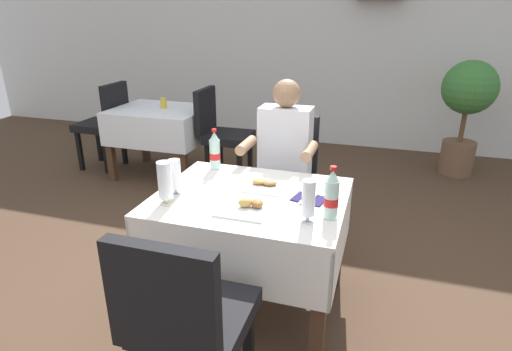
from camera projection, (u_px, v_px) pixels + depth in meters
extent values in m
plane|color=#473323|center=(233.00, 324.00, 2.41)|extent=(11.00, 11.00, 0.00)
cube|color=silver|center=(336.00, 27.00, 5.25)|extent=(11.00, 0.12, 3.02)
cube|color=white|center=(251.00, 197.00, 2.31)|extent=(1.04, 0.86, 0.02)
cube|color=white|center=(224.00, 264.00, 2.00)|extent=(1.04, 0.02, 0.32)
cube|color=white|center=(271.00, 195.00, 2.75)|extent=(1.04, 0.02, 0.32)
cube|color=white|center=(170.00, 212.00, 2.52)|extent=(0.02, 0.86, 0.32)
cube|color=white|center=(342.00, 238.00, 2.23)|extent=(0.02, 0.86, 0.32)
cube|color=#472D1E|center=(148.00, 276.00, 2.25)|extent=(0.07, 0.07, 0.71)
cube|color=#472D1E|center=(319.00, 309.00, 1.99)|extent=(0.07, 0.07, 0.71)
cube|color=#472D1E|center=(204.00, 216.00, 2.90)|extent=(0.07, 0.07, 0.71)
cube|color=#472D1E|center=(338.00, 236.00, 2.65)|extent=(0.07, 0.07, 0.71)
cube|color=black|center=(282.00, 187.00, 3.05)|extent=(0.44, 0.44, 0.08)
cube|color=black|center=(290.00, 143.00, 3.17)|extent=(0.42, 0.06, 0.44)
cube|color=black|center=(253.00, 226.00, 3.04)|extent=(0.04, 0.04, 0.45)
cube|color=black|center=(298.00, 233.00, 2.94)|extent=(0.04, 0.04, 0.45)
cube|color=black|center=(266.00, 207.00, 3.34)|extent=(0.04, 0.04, 0.45)
cube|color=black|center=(307.00, 213.00, 3.25)|extent=(0.04, 0.04, 0.45)
cube|color=black|center=(197.00, 316.00, 1.75)|extent=(0.44, 0.44, 0.08)
cube|color=black|center=(162.00, 302.00, 1.43)|extent=(0.42, 0.06, 0.44)
cube|color=black|center=(249.00, 346.00, 1.95)|extent=(0.04, 0.04, 0.45)
cube|color=black|center=(183.00, 330.00, 2.04)|extent=(0.04, 0.04, 0.45)
cylinder|color=#282D42|center=(264.00, 230.00, 2.98)|extent=(0.10, 0.10, 0.45)
cylinder|color=#282D42|center=(286.00, 234.00, 2.94)|extent=(0.10, 0.10, 0.45)
cube|color=#282D42|center=(282.00, 187.00, 3.00)|extent=(0.34, 0.36, 0.12)
cube|color=silver|center=(285.00, 142.00, 2.96)|extent=(0.36, 0.20, 0.50)
sphere|color=#997051|center=(287.00, 93.00, 2.83)|extent=(0.19, 0.19, 0.19)
cylinder|color=#997051|center=(246.00, 145.00, 2.81)|extent=(0.07, 0.26, 0.07)
cylinder|color=#997051|center=(310.00, 151.00, 2.69)|extent=(0.07, 0.26, 0.07)
cube|color=white|center=(244.00, 208.00, 2.14)|extent=(0.26, 0.26, 0.01)
ellipsoid|color=gold|center=(245.00, 202.00, 2.14)|extent=(0.09, 0.08, 0.05)
ellipsoid|color=#99602D|center=(257.00, 203.00, 2.14)|extent=(0.09, 0.09, 0.04)
cube|color=white|center=(266.00, 187.00, 2.41)|extent=(0.22, 0.22, 0.01)
ellipsoid|color=#99602D|center=(270.00, 183.00, 2.41)|extent=(0.10, 0.08, 0.02)
ellipsoid|color=#B77A38|center=(260.00, 181.00, 2.43)|extent=(0.10, 0.09, 0.03)
cylinder|color=white|center=(307.00, 221.00, 2.02)|extent=(0.07, 0.07, 0.01)
cylinder|color=white|center=(308.00, 218.00, 2.01)|extent=(0.02, 0.02, 0.03)
cylinder|color=white|center=(309.00, 198.00, 1.97)|extent=(0.06, 0.06, 0.18)
cylinder|color=black|center=(308.00, 202.00, 1.98)|extent=(0.06, 0.06, 0.14)
cylinder|color=white|center=(176.00, 193.00, 2.33)|extent=(0.07, 0.07, 0.01)
cylinder|color=white|center=(176.00, 190.00, 2.32)|extent=(0.02, 0.02, 0.03)
cylinder|color=white|center=(175.00, 174.00, 2.29)|extent=(0.07, 0.07, 0.16)
cylinder|color=#C68928|center=(175.00, 182.00, 2.30)|extent=(0.06, 0.06, 0.07)
cylinder|color=white|center=(167.00, 203.00, 2.21)|extent=(0.07, 0.07, 0.01)
cylinder|color=white|center=(167.00, 200.00, 2.20)|extent=(0.02, 0.02, 0.03)
cylinder|color=white|center=(165.00, 180.00, 2.16)|extent=(0.07, 0.07, 0.20)
cylinder|color=gold|center=(166.00, 190.00, 2.18)|extent=(0.07, 0.07, 0.09)
cylinder|color=silver|center=(215.00, 155.00, 2.67)|extent=(0.07, 0.07, 0.19)
cylinder|color=red|center=(215.00, 156.00, 2.67)|extent=(0.07, 0.07, 0.04)
cone|color=silver|center=(214.00, 136.00, 2.62)|extent=(0.06, 0.06, 0.05)
cylinder|color=red|center=(214.00, 130.00, 2.61)|extent=(0.03, 0.03, 0.02)
cylinder|color=silver|center=(331.00, 200.00, 2.02)|extent=(0.07, 0.07, 0.20)
cylinder|color=red|center=(331.00, 201.00, 2.02)|extent=(0.07, 0.07, 0.04)
cone|color=silver|center=(333.00, 175.00, 1.97)|extent=(0.06, 0.06, 0.05)
cylinder|color=red|center=(333.00, 168.00, 1.96)|extent=(0.03, 0.03, 0.02)
cube|color=#231E4C|center=(309.00, 199.00, 2.25)|extent=(0.19, 0.16, 0.01)
cube|color=silver|center=(306.00, 197.00, 2.26)|extent=(0.05, 0.19, 0.01)
cube|color=silver|center=(312.00, 198.00, 2.24)|extent=(0.05, 0.19, 0.01)
cube|color=white|center=(159.00, 109.00, 4.40)|extent=(0.96, 0.78, 0.02)
cube|color=white|center=(141.00, 135.00, 4.12)|extent=(0.96, 0.02, 0.32)
cube|color=white|center=(177.00, 117.00, 4.80)|extent=(0.96, 0.02, 0.32)
cube|color=white|center=(122.00, 122.00, 4.59)|extent=(0.02, 0.78, 0.32)
cube|color=white|center=(201.00, 129.00, 4.33)|extent=(0.02, 0.78, 0.32)
cube|color=#472D1E|center=(110.00, 148.00, 4.35)|extent=(0.07, 0.07, 0.71)
cube|color=#472D1E|center=(183.00, 156.00, 4.12)|extent=(0.07, 0.07, 0.71)
cube|color=#472D1E|center=(144.00, 132.00, 4.94)|extent=(0.07, 0.07, 0.71)
cube|color=#472D1E|center=(210.00, 138.00, 4.71)|extent=(0.07, 0.07, 0.71)
cube|color=black|center=(99.00, 126.00, 4.70)|extent=(0.44, 0.44, 0.08)
cube|color=black|center=(115.00, 104.00, 4.53)|extent=(0.06, 0.42, 0.44)
cube|color=black|center=(99.00, 143.00, 4.99)|extent=(0.04, 0.04, 0.45)
cube|color=black|center=(80.00, 151.00, 4.69)|extent=(0.04, 0.04, 0.45)
cube|color=black|center=(124.00, 145.00, 4.90)|extent=(0.04, 0.04, 0.45)
cube|color=black|center=(106.00, 154.00, 4.60)|extent=(0.04, 0.04, 0.45)
cube|color=black|center=(229.00, 137.00, 4.26)|extent=(0.44, 0.44, 0.08)
cube|color=black|center=(205.00, 110.00, 4.24)|extent=(0.06, 0.42, 0.44)
cube|color=black|center=(239.00, 169.00, 4.16)|extent=(0.04, 0.04, 0.45)
cube|color=black|center=(250.00, 158.00, 4.46)|extent=(0.04, 0.04, 0.45)
cube|color=black|center=(208.00, 165.00, 4.26)|extent=(0.04, 0.04, 0.45)
cube|color=black|center=(220.00, 155.00, 4.56)|extent=(0.04, 0.04, 0.45)
cylinder|color=gold|center=(163.00, 103.00, 4.39)|extent=(0.06, 0.06, 0.11)
cylinder|color=brown|center=(457.00, 157.00, 4.61)|extent=(0.35, 0.35, 0.37)
cylinder|color=brown|center=(463.00, 125.00, 4.48)|extent=(0.05, 0.05, 0.36)
sphere|color=#387533|center=(470.00, 87.00, 4.33)|extent=(0.56, 0.56, 0.56)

